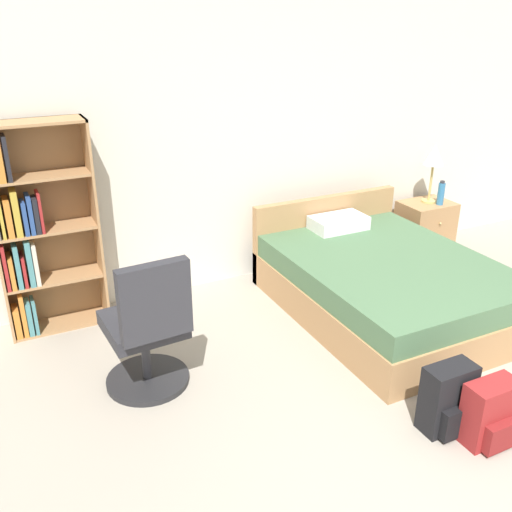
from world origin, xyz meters
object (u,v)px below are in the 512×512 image
object	(u,v)px
bookshelf	(33,231)
backpack_red	(491,414)
bed	(382,282)
nightstand	(425,227)
backpack_black	(448,400)
table_lamp	(434,158)
water_bottle	(441,193)
office_chair	(148,332)

from	to	relation	value
bookshelf	backpack_red	xyz separation A→B (m)	(2.14, -2.49, -0.63)
bookshelf	bed	world-z (taller)	bookshelf
nightstand	bed	bearing A→B (deg)	-144.88
backpack_black	backpack_red	world-z (taller)	backpack_black
nightstand	table_lamp	size ratio (longest dim) A/B	0.90
bookshelf	backpack_red	world-z (taller)	bookshelf
water_bottle	bookshelf	bearing A→B (deg)	177.13
bookshelf	backpack_black	bearing A→B (deg)	-49.19
office_chair	water_bottle	bearing A→B (deg)	16.15
backpack_black	backpack_red	bearing A→B (deg)	-52.50
backpack_red	office_chair	bearing A→B (deg)	140.33
office_chair	table_lamp	distance (m)	3.47
bookshelf	water_bottle	distance (m)	3.82
nightstand	bookshelf	bearing A→B (deg)	178.59
bookshelf	water_bottle	bearing A→B (deg)	-2.87
water_bottle	office_chair	bearing A→B (deg)	-163.85
bookshelf	table_lamp	size ratio (longest dim) A/B	2.76
nightstand	backpack_red	size ratio (longest dim) A/B	1.35
bed	office_chair	world-z (taller)	office_chair
office_chair	table_lamp	world-z (taller)	table_lamp
office_chair	nightstand	world-z (taller)	office_chair
bed	backpack_red	bearing A→B (deg)	-105.21
bookshelf	bed	bearing A→B (deg)	-19.80
backpack_red	bookshelf	bearing A→B (deg)	130.57
bed	nightstand	world-z (taller)	bed
office_chair	backpack_red	distance (m)	2.13
bookshelf	backpack_black	xyz separation A→B (m)	(1.99, -2.30, -0.61)
bookshelf	backpack_black	distance (m)	3.10
nightstand	backpack_black	xyz separation A→B (m)	(-1.75, -2.21, -0.06)
bookshelf	water_bottle	xyz separation A→B (m)	(3.81, -0.19, -0.17)
bed	backpack_red	world-z (taller)	bed
table_lamp	backpack_red	distance (m)	3.02
office_chair	bookshelf	bearing A→B (deg)	113.98
backpack_red	bed	bearing A→B (deg)	74.79
backpack_black	backpack_red	size ratio (longest dim) A/B	1.10
bookshelf	backpack_red	size ratio (longest dim) A/B	4.15
backpack_black	bed	bearing A→B (deg)	67.42
bed	table_lamp	world-z (taller)	table_lamp
bookshelf	nightstand	distance (m)	3.79
water_bottle	backpack_black	distance (m)	2.82
bed	table_lamp	size ratio (longest dim) A/B	3.39
bookshelf	office_chair	xyz separation A→B (m)	(0.51, -1.15, -0.38)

